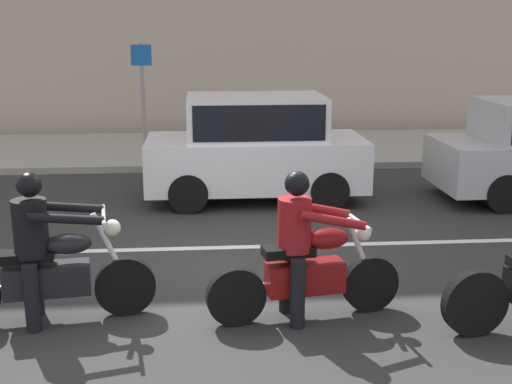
{
  "coord_description": "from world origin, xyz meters",
  "views": [
    {
      "loc": [
        -0.21,
        -7.82,
        2.95
      ],
      "look_at": [
        0.41,
        -0.11,
        1.03
      ],
      "focal_mm": 47.29,
      "sensor_mm": 36.0,
      "label": 1
    }
  ],
  "objects": [
    {
      "name": "street_sign_post",
      "position": [
        -1.48,
        7.01,
        1.62
      ],
      "size": [
        0.44,
        0.08,
        2.43
      ],
      "color": "gray",
      "rests_on": "sidewalk_slab"
    },
    {
      "name": "ground_plane",
      "position": [
        0.0,
        0.0,
        0.0
      ],
      "size": [
        80.0,
        80.0,
        0.0
      ],
      "primitive_type": "plane",
      "color": "#2C2C2C"
    },
    {
      "name": "parked_hatchback_white",
      "position": [
        0.69,
        3.48,
        0.93
      ],
      "size": [
        3.69,
        1.76,
        1.8
      ],
      "color": "silver",
      "rests_on": "ground_plane"
    },
    {
      "name": "motorcycle_with_rider_crimson",
      "position": [
        0.8,
        -1.41,
        0.64
      ],
      "size": [
        2.04,
        0.74,
        1.56
      ],
      "color": "black",
      "rests_on": "ground_plane"
    },
    {
      "name": "lane_marking_stripe",
      "position": [
        0.66,
        0.9,
        0.0
      ],
      "size": [
        18.0,
        0.14,
        0.01
      ],
      "primitive_type": "cube",
      "color": "silver",
      "rests_on": "ground_plane"
    },
    {
      "name": "sidewalk_slab",
      "position": [
        0.0,
        8.0,
        0.07
      ],
      "size": [
        40.0,
        4.4,
        0.14
      ],
      "primitive_type": "cube",
      "color": "#99968E",
      "rests_on": "ground_plane"
    },
    {
      "name": "motorcycle_with_rider_black_leather",
      "position": [
        -1.81,
        -1.29,
        0.64
      ],
      "size": [
        2.16,
        0.74,
        1.57
      ],
      "color": "black",
      "rests_on": "ground_plane"
    }
  ]
}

